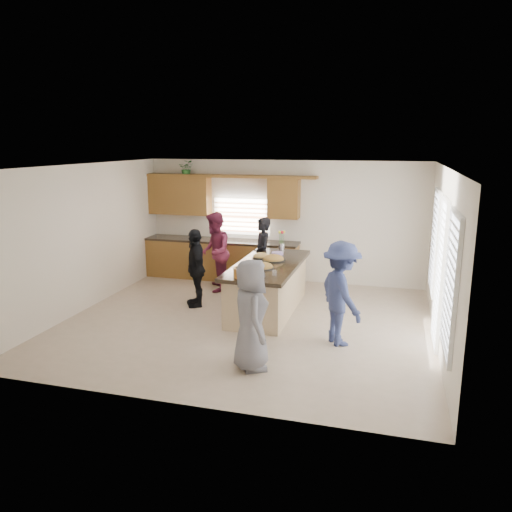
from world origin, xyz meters
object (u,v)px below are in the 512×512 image
(woman_left_front, at_px, (196,268))
(woman_left_back, at_px, (262,256))
(woman_left_mid, at_px, (215,252))
(woman_right_back, at_px, (341,293))
(salad_bowl, at_px, (244,272))
(woman_right_front, at_px, (251,315))
(island, at_px, (268,288))

(woman_left_front, bearing_deg, woman_left_back, 108.98)
(woman_left_front, bearing_deg, woman_left_mid, 150.24)
(woman_left_mid, distance_m, woman_left_front, 1.09)
(woman_left_mid, height_order, woman_right_back, woman_left_mid)
(salad_bowl, height_order, woman_right_front, woman_right_front)
(woman_left_back, height_order, woman_right_front, woman_left_back)
(island, relative_size, woman_left_front, 1.74)
(woman_left_front, height_order, woman_right_back, woman_right_back)
(woman_left_back, relative_size, woman_left_front, 1.06)
(woman_left_back, distance_m, woman_left_mid, 1.05)
(woman_left_back, height_order, woman_left_front, woman_left_back)
(woman_left_mid, relative_size, woman_right_back, 1.03)
(salad_bowl, distance_m, woman_right_back, 1.69)
(woman_right_back, bearing_deg, woman_left_back, 6.49)
(island, xyz_separation_m, woman_left_back, (-0.41, 1.12, 0.37))
(woman_left_mid, bearing_deg, salad_bowl, 12.55)
(woman_right_front, bearing_deg, island, -17.09)
(island, height_order, woman_right_back, woman_right_back)
(woman_right_front, bearing_deg, woman_left_mid, 1.77)
(woman_left_back, xyz_separation_m, woman_left_front, (-1.04, -1.19, -0.05))
(woman_left_back, bearing_deg, island, -5.16)
(island, xyz_separation_m, woman_right_front, (0.38, -2.50, 0.35))
(woman_right_back, bearing_deg, woman_right_front, 105.15)
(woman_left_front, xyz_separation_m, woman_right_back, (2.97, -1.18, 0.07))
(woman_left_back, height_order, woman_left_mid, woman_left_mid)
(woman_left_back, bearing_deg, salad_bowl, -18.72)
(woman_left_back, relative_size, woman_right_back, 0.97)
(island, height_order, woman_left_front, woman_left_front)
(island, distance_m, woman_right_front, 2.55)
(woman_left_mid, xyz_separation_m, woman_right_back, (2.97, -2.27, -0.02))
(island, relative_size, woman_left_mid, 1.56)
(woman_right_back, bearing_deg, island, 17.86)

